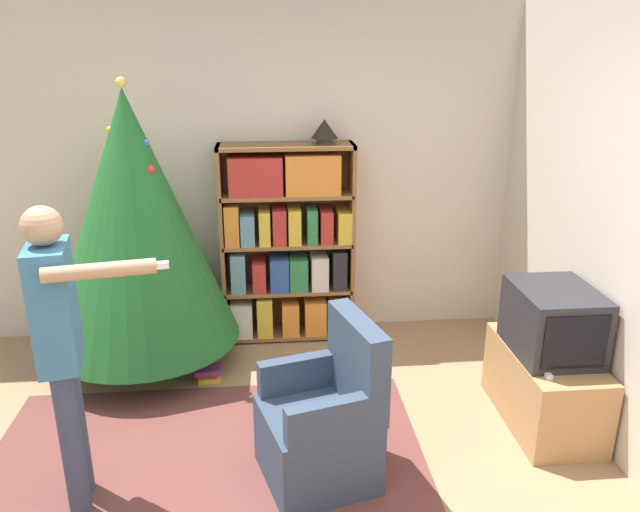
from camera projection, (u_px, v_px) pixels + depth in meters
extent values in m
cube|color=beige|center=(255.00, 174.00, 4.88)|extent=(8.00, 0.10, 2.60)
cube|color=brown|center=(203.00, 487.00, 3.37)|extent=(2.51, 2.06, 0.01)
cube|color=brown|center=(223.00, 246.00, 4.82)|extent=(0.03, 0.30, 1.56)
cube|color=brown|center=(351.00, 243.00, 4.91)|extent=(0.03, 0.30, 1.56)
cube|color=brown|center=(286.00, 146.00, 4.61)|extent=(1.03, 0.30, 0.03)
cube|color=brown|center=(287.00, 239.00, 5.00)|extent=(1.03, 0.01, 1.56)
cube|color=brown|center=(289.00, 331.00, 5.11)|extent=(1.00, 0.30, 0.03)
cube|color=beige|center=(242.00, 318.00, 4.99)|extent=(0.17, 0.22, 0.28)
cube|color=gold|center=(265.00, 314.00, 5.02)|extent=(0.12, 0.26, 0.32)
cube|color=orange|center=(290.00, 315.00, 5.05)|extent=(0.13, 0.27, 0.27)
cube|color=orange|center=(315.00, 314.00, 5.05)|extent=(0.17, 0.24, 0.28)
cube|color=gold|center=(337.00, 315.00, 5.09)|extent=(0.13, 0.28, 0.23)
cube|color=brown|center=(288.00, 288.00, 4.99)|extent=(1.00, 0.30, 0.03)
cube|color=#5B899E|center=(238.00, 271.00, 4.87)|extent=(0.11, 0.25, 0.31)
cube|color=#B22D28|center=(259.00, 274.00, 4.90)|extent=(0.10, 0.25, 0.24)
cube|color=#284C93|center=(279.00, 271.00, 4.92)|extent=(0.15, 0.28, 0.27)
cube|color=#2D7A42|center=(298.00, 272.00, 4.91)|extent=(0.14, 0.24, 0.26)
cube|color=beige|center=(319.00, 271.00, 4.93)|extent=(0.13, 0.25, 0.27)
cube|color=#232328|center=(338.00, 268.00, 4.94)|extent=(0.11, 0.25, 0.31)
cube|color=brown|center=(287.00, 243.00, 4.86)|extent=(1.00, 0.30, 0.03)
cube|color=orange|center=(232.00, 224.00, 4.74)|extent=(0.11, 0.26, 0.31)
cube|color=#5B899E|center=(248.00, 228.00, 4.76)|extent=(0.11, 0.24, 0.24)
cube|color=gold|center=(265.00, 226.00, 4.78)|extent=(0.08, 0.27, 0.26)
cube|color=#B22D28|center=(279.00, 225.00, 4.79)|extent=(0.10, 0.27, 0.27)
cube|color=gold|center=(294.00, 224.00, 4.80)|extent=(0.10, 0.27, 0.27)
cube|color=#2D7A42|center=(312.00, 224.00, 4.80)|extent=(0.08, 0.25, 0.27)
cube|color=#B22D28|center=(326.00, 225.00, 4.82)|extent=(0.09, 0.27, 0.26)
cube|color=gold|center=(343.00, 225.00, 4.84)|extent=(0.10, 0.28, 0.24)
cube|color=brown|center=(287.00, 195.00, 4.73)|extent=(1.00, 0.30, 0.03)
cube|color=#B22D28|center=(256.00, 175.00, 4.64)|extent=(0.40, 0.26, 0.29)
cube|color=orange|center=(312.00, 174.00, 4.67)|extent=(0.41, 0.25, 0.30)
cube|color=tan|center=(544.00, 387.00, 3.89)|extent=(0.47, 0.88, 0.49)
cube|color=#28282D|center=(553.00, 321.00, 3.74)|extent=(0.46, 0.56, 0.41)
cube|color=black|center=(576.00, 343.00, 3.48)|extent=(0.37, 0.01, 0.32)
cube|color=white|center=(546.00, 373.00, 3.55)|extent=(0.04, 0.12, 0.02)
cylinder|color=#4C3323|center=(149.00, 357.00, 4.65)|extent=(0.36, 0.36, 0.10)
cylinder|color=brown|center=(147.00, 344.00, 4.62)|extent=(0.08, 0.08, 0.12)
cone|color=#1E6028|center=(135.00, 220.00, 4.30)|extent=(1.36, 1.36, 1.79)
sphere|color=#335BB2|center=(142.00, 143.00, 4.25)|extent=(0.05, 0.05, 0.05)
sphere|color=gold|center=(153.00, 165.00, 4.33)|extent=(0.06, 0.06, 0.06)
sphere|color=gold|center=(117.00, 199.00, 4.48)|extent=(0.05, 0.05, 0.05)
sphere|color=gold|center=(209.00, 272.00, 4.62)|extent=(0.05, 0.05, 0.05)
sphere|color=#335BB2|center=(145.00, 143.00, 4.11)|extent=(0.05, 0.05, 0.05)
sphere|color=gold|center=(110.00, 130.00, 4.07)|extent=(0.05, 0.05, 0.05)
sphere|color=#335BB2|center=(158.00, 251.00, 4.86)|extent=(0.05, 0.05, 0.05)
sphere|color=#335BB2|center=(216.00, 291.00, 4.77)|extent=(0.05, 0.05, 0.05)
sphere|color=red|center=(150.00, 169.00, 4.09)|extent=(0.06, 0.06, 0.06)
sphere|color=silver|center=(88.00, 228.00, 4.36)|extent=(0.05, 0.05, 0.05)
sphere|color=#E5CC4C|center=(121.00, 82.00, 4.00)|extent=(0.07, 0.07, 0.07)
cube|color=#334256|center=(317.00, 444.00, 3.40)|extent=(0.69, 0.69, 0.42)
cube|color=#334256|center=(357.00, 362.00, 3.32)|extent=(0.27, 0.57, 0.50)
cube|color=#334256|center=(302.00, 373.00, 3.51)|extent=(0.51, 0.21, 0.20)
cube|color=#334256|center=(334.00, 419.00, 3.08)|extent=(0.51, 0.21, 0.20)
cylinder|color=#38425B|center=(75.00, 425.00, 3.23)|extent=(0.11, 0.11, 0.81)
cylinder|color=#38425B|center=(72.00, 445.00, 3.07)|extent=(0.11, 0.11, 0.81)
cube|color=teal|center=(54.00, 307.00, 2.92)|extent=(0.23, 0.35, 0.61)
cylinder|color=tan|center=(60.00, 297.00, 3.11)|extent=(0.07, 0.07, 0.48)
cylinder|color=tan|center=(100.00, 270.00, 2.72)|extent=(0.48, 0.15, 0.07)
cube|color=white|center=(156.00, 265.00, 2.78)|extent=(0.11, 0.05, 0.03)
sphere|color=tan|center=(42.00, 226.00, 2.79)|extent=(0.18, 0.18, 0.18)
cylinder|color=#473828|center=(324.00, 141.00, 4.63)|extent=(0.12, 0.12, 0.04)
cone|color=black|center=(324.00, 129.00, 4.60)|extent=(0.20, 0.20, 0.14)
cube|color=gold|center=(209.00, 377.00, 4.45)|extent=(0.17, 0.17, 0.04)
cube|color=#B22D28|center=(207.00, 373.00, 4.44)|extent=(0.19, 0.15, 0.02)
cube|color=#843889|center=(208.00, 369.00, 4.44)|extent=(0.18, 0.14, 0.03)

